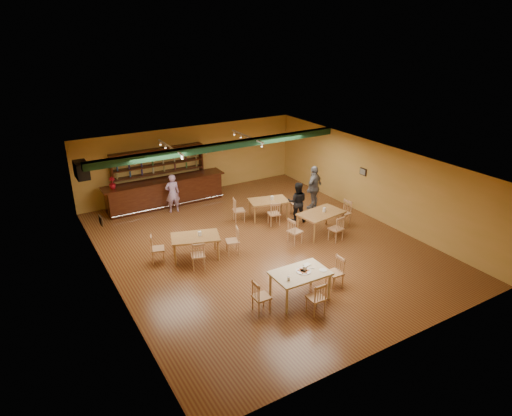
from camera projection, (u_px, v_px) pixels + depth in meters
floor at (261, 245)px, 15.42m from camera, size 12.00×12.00×0.00m
ceiling_beam at (222, 146)px, 16.52m from camera, size 10.00×0.30×0.25m
track_rail_left at (170, 147)px, 16.13m from camera, size 0.05×2.50×0.05m
track_rail_right at (247, 136)px, 17.63m from camera, size 0.05×2.50×0.05m
ac_unit at (82, 170)px, 15.59m from camera, size 0.34×0.70×0.48m
picture_left at (101, 220)px, 13.23m from camera, size 0.04×0.34×0.28m
picture_right at (363, 172)px, 17.48m from camera, size 0.04×0.34×0.28m
bar_counter at (165, 192)px, 18.56m from camera, size 5.09×0.85×1.13m
back_bar_hutch at (159, 175)px, 18.84m from camera, size 3.94×0.40×2.28m
poinsettia at (112, 183)px, 17.27m from camera, size 0.33×0.33×0.47m
dining_table_a at (196, 247)px, 14.50m from camera, size 1.73×1.33×0.76m
dining_table_b at (268, 209)px, 17.45m from camera, size 1.64×1.21×0.74m
dining_table_d at (321, 223)px, 16.14m from camera, size 1.75×1.20×0.82m
near_table at (300, 285)px, 12.33m from camera, size 1.57×1.03×0.83m
pizza_tray at (304, 271)px, 12.21m from camera, size 0.44×0.44×0.01m
parmesan_shaker at (289, 278)px, 11.78m from camera, size 0.08×0.08×0.11m
napkin_stack at (307, 265)px, 12.52m from camera, size 0.22×0.18×0.03m
pizza_server at (307, 268)px, 12.33m from camera, size 0.32×0.23×0.00m
side_plate at (323, 270)px, 12.27m from camera, size 0.22×0.22×0.01m
patron_bar at (173, 193)px, 17.82m from camera, size 0.62×0.44×1.59m
patron_right_a at (297, 202)px, 17.03m from camera, size 0.96×0.92×1.56m
patron_right_b at (314, 188)px, 18.09m from camera, size 1.16×0.85×1.83m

